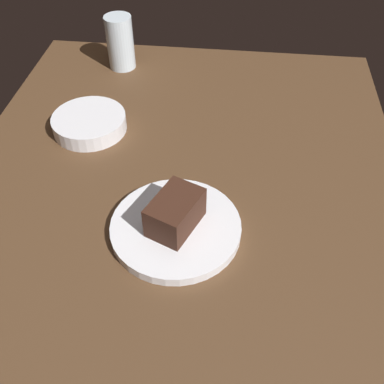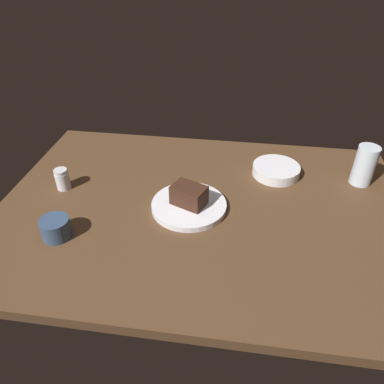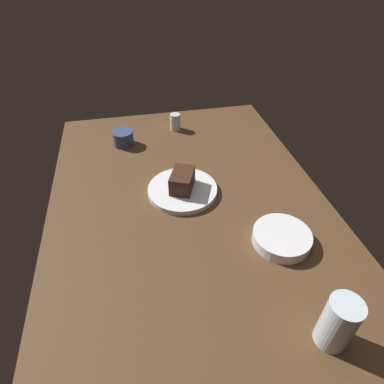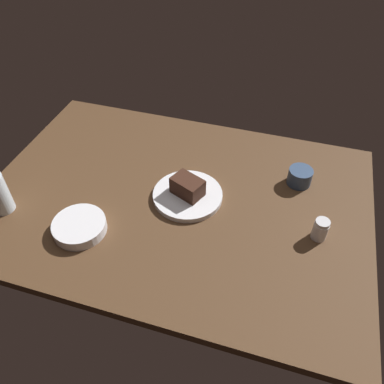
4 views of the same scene
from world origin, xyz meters
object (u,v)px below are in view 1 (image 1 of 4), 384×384
(water_glass, at_px, (120,42))
(side_bowl, at_px, (89,123))
(dessert_plate, at_px, (176,228))
(chocolate_cake_slice, at_px, (175,213))

(water_glass, relative_size, side_bowl, 0.83)
(dessert_plate, distance_m, chocolate_cake_slice, 0.04)
(chocolate_cake_slice, xyz_separation_m, side_bowl, (0.26, 0.22, -0.03))
(water_glass, distance_m, side_bowl, 0.27)
(water_glass, bearing_deg, dessert_plate, -158.13)
(water_glass, bearing_deg, chocolate_cake_slice, -158.12)
(chocolate_cake_slice, height_order, water_glass, water_glass)
(chocolate_cake_slice, relative_size, water_glass, 0.74)
(dessert_plate, height_order, side_bowl, side_bowl)
(chocolate_cake_slice, bearing_deg, water_glass, 21.88)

